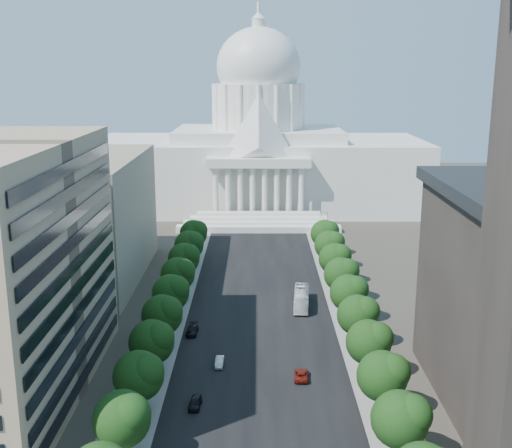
{
  "coord_description": "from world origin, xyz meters",
  "views": [
    {
      "loc": [
        -0.48,
        -50.56,
        50.27
      ],
      "look_at": [
        -0.72,
        87.29,
        16.8
      ],
      "focal_mm": 45.0,
      "sensor_mm": 36.0,
      "label": 1
    }
  ],
  "objects_px": {
    "car_red": "(301,375)",
    "city_bus": "(301,298)",
    "car_silver": "(220,362)",
    "car_dark_b": "(192,330)",
    "car_dark_a": "(195,403)"
  },
  "relations": [
    {
      "from": "car_red",
      "to": "car_dark_b",
      "type": "bearing_deg",
      "value": -38.72
    },
    {
      "from": "car_silver",
      "to": "city_bus",
      "type": "xyz_separation_m",
      "value": [
        16.16,
        28.63,
        1.14
      ]
    },
    {
      "from": "car_dark_a",
      "to": "car_red",
      "type": "height_order",
      "value": "car_dark_a"
    },
    {
      "from": "city_bus",
      "to": "car_red",
      "type": "bearing_deg",
      "value": -88.94
    },
    {
      "from": "car_red",
      "to": "car_dark_b",
      "type": "xyz_separation_m",
      "value": [
        -20.01,
        18.58,
        0.06
      ]
    },
    {
      "from": "car_dark_a",
      "to": "car_silver",
      "type": "bearing_deg",
      "value": 82.11
    },
    {
      "from": "car_dark_a",
      "to": "car_dark_b",
      "type": "relative_size",
      "value": 0.84
    },
    {
      "from": "car_dark_a",
      "to": "city_bus",
      "type": "relative_size",
      "value": 0.33
    },
    {
      "from": "city_bus",
      "to": "car_silver",
      "type": "bearing_deg",
      "value": -114.52
    },
    {
      "from": "car_silver",
      "to": "car_dark_b",
      "type": "relative_size",
      "value": 0.8
    },
    {
      "from": "car_red",
      "to": "city_bus",
      "type": "distance_m",
      "value": 33.56
    },
    {
      "from": "car_red",
      "to": "car_dark_b",
      "type": "relative_size",
      "value": 0.97
    },
    {
      "from": "car_dark_b",
      "to": "city_bus",
      "type": "xyz_separation_m",
      "value": [
        22.27,
        14.89,
        1.07
      ]
    },
    {
      "from": "car_dark_a",
      "to": "city_bus",
      "type": "bearing_deg",
      "value": 69.77
    },
    {
      "from": "car_silver",
      "to": "car_red",
      "type": "bearing_deg",
      "value": -17.69
    }
  ]
}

